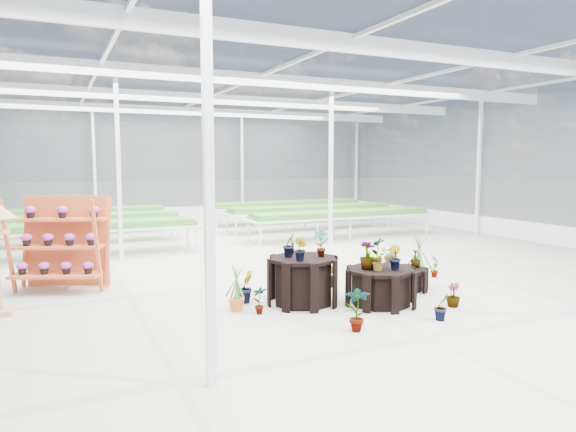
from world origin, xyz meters
name	(u,v)px	position (x,y,z in m)	size (l,w,h in m)	color
ground_plane	(298,282)	(0.00, 0.00, 0.00)	(24.00, 24.00, 0.00)	gray
greenhouse_shell	(299,172)	(0.00, 0.00, 2.25)	(18.00, 24.00, 4.50)	white
steel_frame	(299,172)	(0.00, 0.00, 2.25)	(18.00, 24.00, 4.50)	silver
nursery_benches	(204,224)	(0.00, 7.20, 0.42)	(16.00, 7.00, 0.84)	silver
plinth_tall	(303,281)	(-0.64, -1.48, 0.41)	(1.21, 1.21, 0.82)	black
plinth_mid	(381,287)	(0.56, -2.08, 0.32)	(1.20, 1.20, 0.63)	black
plinth_low	(403,279)	(1.56, -1.38, 0.21)	(0.94, 0.94, 0.42)	black
shelf_rack	(60,244)	(-4.42, 1.32, 0.90)	(1.70, 0.90, 1.80)	#B04824
nursery_plants	(353,267)	(0.37, -1.51, 0.57)	(5.01, 2.86, 1.33)	#387029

